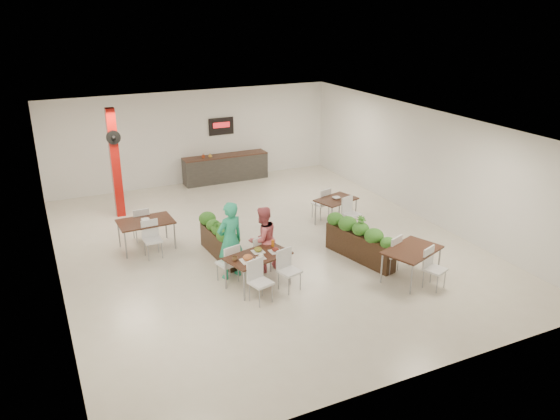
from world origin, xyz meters
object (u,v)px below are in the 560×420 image
Objects in this scene: service_counter at (226,167)px; side_table_c at (412,254)px; red_column at (115,162)px; diner_woman at (263,239)px; planter_right at (360,240)px; diner_man at (230,240)px; planter_left at (220,238)px; side_table_b at (336,203)px; main_table at (258,260)px; side_table_a at (146,225)px.

service_counter is 1.80× the size of side_table_c.
red_column is 2.02× the size of diner_woman.
diner_woman reaches higher than planter_right.
red_column reaches higher than diner_woman.
diner_man is at bearing 132.17° from side_table_c.
planter_left is 1.17× the size of side_table_b.
red_column is 5.68m from diner_woman.
planter_left reaches higher than side_table_b.
diner_man is 3.23m from planter_right.
side_table_b is at bearing -74.26° from service_counter.
main_table is 1.03× the size of diner_man.
diner_man is at bearing -14.90° from diner_woman.
diner_man is at bearing -171.70° from side_table_b.
side_table_c is (3.66, -1.85, -0.28)m from diner_man.
planter_right is 5.42m from side_table_a.
main_table is at bearing 43.25° from diner_woman.
side_table_b is at bearing 10.26° from planter_left.
diner_man is 1.19m from planter_left.
diner_woman is at bearing 58.15° from main_table.
red_column reaches higher than service_counter.
diner_woman is 2.44m from planter_right.
main_table is 1.19× the size of diner_woman.
side_table_b is at bearing 35.24° from main_table.
red_column is 1.51× the size of planter_right.
planter_right is 2.37m from side_table_b.
side_table_b is 1.01× the size of side_table_c.
diner_woman is at bearing -166.23° from side_table_b.
diner_woman is at bearing 168.36° from planter_right.
side_table_a is (-2.20, 2.42, -0.15)m from diner_woman.
diner_man reaches higher than side_table_a.
diner_man is at bearing -96.32° from planter_left.
service_counter is 6.25m from planter_left.
side_table_c is (2.86, -1.85, -0.16)m from diner_woman.
side_table_c is at bearing -20.14° from main_table.
side_table_b is (3.45, 2.44, -0.01)m from main_table.
side_table_b is (0.67, 2.27, 0.11)m from planter_right.
side_table_c is at bearing 138.20° from diner_man.
service_counter reaches higher than main_table.
red_column is 1.70× the size of main_table.
diner_man reaches higher than diner_woman.
side_table_c is at bearing -52.78° from red_column.
planter_left is 4.61m from side_table_c.
side_table_a is at bearing 139.26° from planter_left.
side_table_c is at bearing -39.99° from planter_left.
planter_left is 3.78m from side_table_b.
side_table_a is (-4.57, 2.91, 0.12)m from planter_right.
side_table_a is at bearing 118.85° from side_table_c.
main_table is 3.56m from side_table_a.
side_table_c is at bearing -81.82° from service_counter.
diner_woman is 3.41m from side_table_c.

